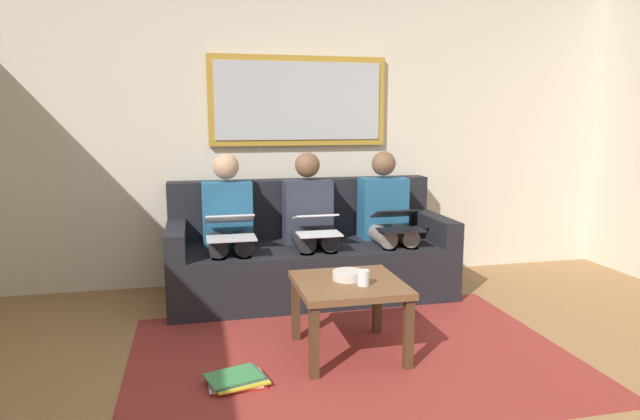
{
  "coord_description": "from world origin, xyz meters",
  "views": [
    {
      "loc": [
        0.88,
        2.12,
        1.41
      ],
      "look_at": [
        0.0,
        -1.7,
        0.75
      ],
      "focal_mm": 30.8,
      "sensor_mm": 36.0,
      "label": 1
    }
  ],
  "objects_px": {
    "couch": "(308,255)",
    "person_left": "(387,217)",
    "coffee_table": "(349,292)",
    "laptop_black": "(397,221)",
    "person_right": "(228,224)",
    "person_middle": "(310,220)",
    "magazine_stack": "(237,380)",
    "laptop_white": "(317,224)",
    "framed_mirror": "(299,101)",
    "cup": "(363,278)",
    "laptop_silver": "(230,227)",
    "bowl": "(349,275)"
  },
  "relations": [
    {
      "from": "couch",
      "to": "person_left",
      "type": "bearing_deg",
      "value": 173.87
    },
    {
      "from": "couch",
      "to": "coffee_table",
      "type": "relative_size",
      "value": 3.52
    },
    {
      "from": "laptop_black",
      "to": "person_right",
      "type": "height_order",
      "value": "person_right"
    },
    {
      "from": "person_middle",
      "to": "magazine_stack",
      "type": "xyz_separation_m",
      "value": [
        0.7,
        1.4,
        -0.58
      ]
    },
    {
      "from": "coffee_table",
      "to": "person_middle",
      "type": "bearing_deg",
      "value": -90.36
    },
    {
      "from": "person_right",
      "to": "laptop_white",
      "type": "bearing_deg",
      "value": 158.91
    },
    {
      "from": "framed_mirror",
      "to": "magazine_stack",
      "type": "xyz_separation_m",
      "value": [
        0.7,
        1.86,
        -1.52
      ]
    },
    {
      "from": "person_left",
      "to": "person_middle",
      "type": "distance_m",
      "value": 0.64
    },
    {
      "from": "framed_mirror",
      "to": "person_right",
      "type": "relative_size",
      "value": 1.32
    },
    {
      "from": "cup",
      "to": "laptop_white",
      "type": "xyz_separation_m",
      "value": [
        0.05,
        -1.0,
        0.13
      ]
    },
    {
      "from": "person_left",
      "to": "magazine_stack",
      "type": "height_order",
      "value": "person_left"
    },
    {
      "from": "couch",
      "to": "person_right",
      "type": "relative_size",
      "value": 1.93
    },
    {
      "from": "framed_mirror",
      "to": "laptop_black",
      "type": "xyz_separation_m",
      "value": [
        -0.64,
        0.7,
        -0.93
      ]
    },
    {
      "from": "couch",
      "to": "person_middle",
      "type": "height_order",
      "value": "person_middle"
    },
    {
      "from": "cup",
      "to": "person_right",
      "type": "relative_size",
      "value": 0.08
    },
    {
      "from": "coffee_table",
      "to": "laptop_silver",
      "type": "xyz_separation_m",
      "value": [
        0.63,
        -0.92,
        0.24
      ]
    },
    {
      "from": "couch",
      "to": "laptop_silver",
      "type": "relative_size",
      "value": 5.84
    },
    {
      "from": "couch",
      "to": "laptop_white",
      "type": "xyz_separation_m",
      "value": [
        0.0,
        0.32,
        0.32
      ]
    },
    {
      "from": "coffee_table",
      "to": "magazine_stack",
      "type": "relative_size",
      "value": 1.77
    },
    {
      "from": "coffee_table",
      "to": "person_right",
      "type": "height_order",
      "value": "person_right"
    },
    {
      "from": "coffee_table",
      "to": "laptop_silver",
      "type": "height_order",
      "value": "laptop_silver"
    },
    {
      "from": "magazine_stack",
      "to": "laptop_silver",
      "type": "bearing_deg",
      "value": -92.9
    },
    {
      "from": "coffee_table",
      "to": "person_left",
      "type": "relative_size",
      "value": 0.55
    },
    {
      "from": "laptop_silver",
      "to": "magazine_stack",
      "type": "height_order",
      "value": "laptop_silver"
    },
    {
      "from": "cup",
      "to": "person_right",
      "type": "height_order",
      "value": "person_right"
    },
    {
      "from": "couch",
      "to": "bowl",
      "type": "relative_size",
      "value": 11.43
    },
    {
      "from": "laptop_black",
      "to": "person_left",
      "type": "bearing_deg",
      "value": -90.0
    },
    {
      "from": "laptop_white",
      "to": "person_right",
      "type": "height_order",
      "value": "person_right"
    },
    {
      "from": "laptop_white",
      "to": "bowl",
      "type": "bearing_deg",
      "value": 90.25
    },
    {
      "from": "framed_mirror",
      "to": "person_middle",
      "type": "bearing_deg",
      "value": 90.0
    },
    {
      "from": "framed_mirror",
      "to": "coffee_table",
      "type": "bearing_deg",
      "value": 89.74
    },
    {
      "from": "coffee_table",
      "to": "laptop_silver",
      "type": "distance_m",
      "value": 1.14
    },
    {
      "from": "person_left",
      "to": "laptop_silver",
      "type": "height_order",
      "value": "person_left"
    },
    {
      "from": "person_right",
      "to": "magazine_stack",
      "type": "bearing_deg",
      "value": 87.58
    },
    {
      "from": "laptop_white",
      "to": "magazine_stack",
      "type": "relative_size",
      "value": 0.96
    },
    {
      "from": "couch",
      "to": "laptop_white",
      "type": "relative_size",
      "value": 6.46
    },
    {
      "from": "person_left",
      "to": "cup",
      "type": "bearing_deg",
      "value": 64.69
    },
    {
      "from": "laptop_white",
      "to": "person_left",
      "type": "bearing_deg",
      "value": -158.91
    },
    {
      "from": "bowl",
      "to": "person_left",
      "type": "distance_m",
      "value": 1.28
    },
    {
      "from": "person_right",
      "to": "laptop_black",
      "type": "bearing_deg",
      "value": 169.38
    },
    {
      "from": "cup",
      "to": "magazine_stack",
      "type": "distance_m",
      "value": 0.9
    },
    {
      "from": "laptop_white",
      "to": "person_right",
      "type": "relative_size",
      "value": 0.3
    },
    {
      "from": "couch",
      "to": "bowl",
      "type": "xyz_separation_m",
      "value": [
        -0.0,
        1.18,
        0.17
      ]
    },
    {
      "from": "magazine_stack",
      "to": "person_left",
      "type": "bearing_deg",
      "value": -133.65
    },
    {
      "from": "magazine_stack",
      "to": "framed_mirror",
      "type": "bearing_deg",
      "value": -110.6
    },
    {
      "from": "cup",
      "to": "bowl",
      "type": "xyz_separation_m",
      "value": [
        0.05,
        -0.14,
        -0.02
      ]
    },
    {
      "from": "bowl",
      "to": "framed_mirror",
      "type": "bearing_deg",
      "value": -89.86
    },
    {
      "from": "couch",
      "to": "laptop_silver",
      "type": "bearing_deg",
      "value": 25.23
    },
    {
      "from": "couch",
      "to": "bowl",
      "type": "distance_m",
      "value": 1.19
    },
    {
      "from": "laptop_black",
      "to": "laptop_silver",
      "type": "xyz_separation_m",
      "value": [
        1.28,
        -0.01,
        0.0
      ]
    }
  ]
}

